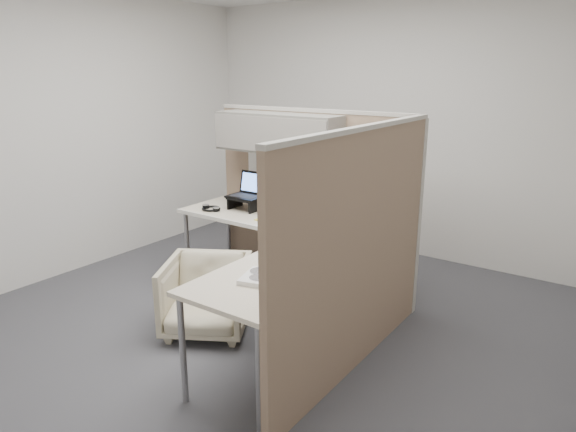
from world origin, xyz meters
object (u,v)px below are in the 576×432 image
Objects in this scene: monitor_left at (321,186)px; keyboard at (299,228)px; office_chair at (206,292)px; desk at (281,240)px.

keyboard is at bearing -90.05° from monitor_left.
office_chair is 1.30× the size of keyboard.
keyboard is at bearing 81.31° from desk.
monitor_left is (-0.01, 0.59, 0.32)m from desk.
keyboard is (0.04, -0.39, -0.26)m from monitor_left.
monitor_left is (0.37, 1.04, 0.69)m from office_chair.
office_chair is 0.88m from keyboard.
desk is at bearing 19.15° from office_chair.
office_chair is 1.30m from monitor_left.
desk is at bearing -95.26° from monitor_left.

